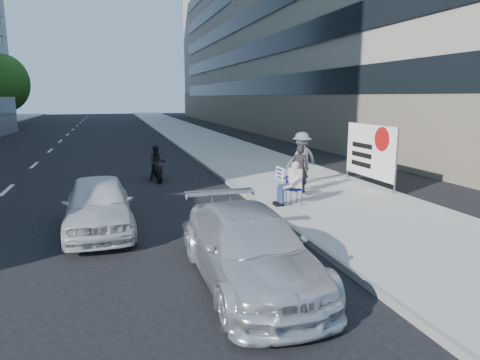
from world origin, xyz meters
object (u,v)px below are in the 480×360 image
object	(u,v)px
seated_protester	(291,181)
protest_banner	(370,151)
pedestrian_woman	(300,169)
white_sedan_near	(99,204)
parked_sedan	(249,248)
motorcycle	(157,165)
jogger	(302,158)

from	to	relation	value
seated_protester	protest_banner	bearing A→B (deg)	25.18
pedestrian_woman	white_sedan_near	bearing A→B (deg)	58.63
pedestrian_woman	parked_sedan	size ratio (longest dim) A/B	0.35
protest_banner	white_sedan_near	size ratio (longest dim) A/B	0.76
pedestrian_woman	motorcycle	xyz separation A→B (m)	(-4.32, 4.26, -0.32)
jogger	pedestrian_woman	world-z (taller)	jogger
pedestrian_woman	motorcycle	size ratio (longest dim) A/B	0.79
parked_sedan	white_sedan_near	world-z (taller)	white_sedan_near
seated_protester	motorcycle	distance (m)	6.65
jogger	motorcycle	xyz separation A→B (m)	(-5.02, 2.87, -0.47)
parked_sedan	white_sedan_near	bearing A→B (deg)	123.60
protest_banner	motorcycle	distance (m)	8.26
pedestrian_woman	white_sedan_near	world-z (taller)	pedestrian_woman
white_sedan_near	motorcycle	xyz separation A→B (m)	(2.11, 6.32, -0.05)
seated_protester	protest_banner	world-z (taller)	protest_banner
protest_banner	motorcycle	world-z (taller)	protest_banner
seated_protester	pedestrian_woman	size ratio (longest dim) A/B	0.81
jogger	parked_sedan	bearing A→B (deg)	48.55
white_sedan_near	seated_protester	bearing A→B (deg)	4.45
pedestrian_woman	motorcycle	world-z (taller)	pedestrian_woman
protest_banner	white_sedan_near	bearing A→B (deg)	-165.58
parked_sedan	white_sedan_near	xyz separation A→B (m)	(-2.67, 4.00, 0.02)
seated_protester	motorcycle	world-z (taller)	seated_protester
seated_protester	jogger	world-z (taller)	jogger
seated_protester	jogger	xyz separation A→B (m)	(1.68, 2.87, 0.23)
jogger	seated_protester	bearing A→B (deg)	49.08
parked_sedan	pedestrian_woman	bearing A→B (deg)	58.04
seated_protester	white_sedan_near	distance (m)	5.48
parked_sedan	motorcycle	bearing A→B (deg)	93.00
protest_banner	motorcycle	size ratio (longest dim) A/B	1.50
parked_sedan	motorcycle	distance (m)	10.33
seated_protester	pedestrian_woman	world-z (taller)	pedestrian_woman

